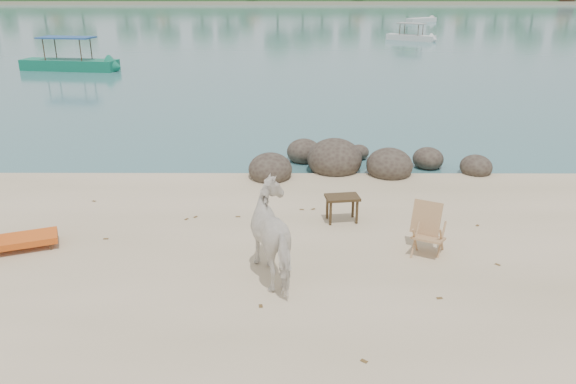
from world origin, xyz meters
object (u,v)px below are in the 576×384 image
object	(u,v)px
cow	(279,235)
deck_chair	(429,232)
boat_near	(67,42)
side_table	(342,210)
boulders	(348,163)
lounge_chair	(16,238)

from	to	relation	value
cow	deck_chair	bearing A→B (deg)	175.43
cow	boat_near	bearing A→B (deg)	-84.09
side_table	boulders	bearing A→B (deg)	74.16
boat_near	cow	bearing A→B (deg)	-53.73
cow	boat_near	world-z (taller)	boat_near
cow	deck_chair	xyz separation A→B (m)	(2.72, 0.82, -0.32)
cow	side_table	bearing A→B (deg)	-140.10
boulders	cow	size ratio (longest dim) A/B	3.48
lounge_chair	deck_chair	bearing A→B (deg)	-22.91
cow	lounge_chair	xyz separation A→B (m)	(-4.91, 0.97, -0.51)
side_table	lounge_chair	distance (m)	6.33
lounge_chair	deck_chair	size ratio (longest dim) A/B	1.95
side_table	boat_near	xyz separation A→B (m)	(-13.82, 22.04, 1.24)
boulders	deck_chair	size ratio (longest dim) A/B	6.99
side_table	deck_chair	xyz separation A→B (m)	(1.45, -1.50, 0.18)
cow	lounge_chair	size ratio (longest dim) A/B	1.03
cow	lounge_chair	bearing A→B (deg)	-32.52
boulders	boat_near	size ratio (longest dim) A/B	1.02
boulders	lounge_chair	distance (m)	8.23
boulders	deck_chair	bearing A→B (deg)	-78.95
side_table	lounge_chair	world-z (taller)	side_table
lounge_chair	cow	bearing A→B (deg)	-32.95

